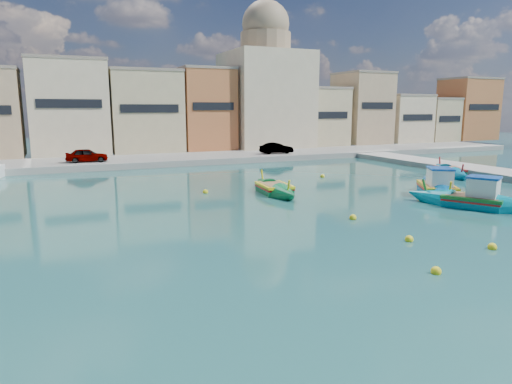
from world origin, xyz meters
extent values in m
plane|color=#174245|center=(0.00, 0.00, 0.00)|extent=(160.00, 160.00, 0.00)
cube|color=gray|center=(0.00, 32.00, 0.30)|extent=(80.00, 8.00, 0.60)
cube|color=beige|center=(-13.86, 39.12, 5.55)|extent=(7.88, 6.24, 9.89)
cube|color=gray|center=(-13.86, 39.12, 10.64)|extent=(8.04, 6.37, 0.30)
cube|color=black|center=(-13.86, 35.95, 6.04)|extent=(6.30, 0.10, 0.90)
cube|color=tan|center=(-5.74, 39.72, 5.09)|extent=(7.88, 7.44, 8.99)
cube|color=gray|center=(-5.74, 39.72, 9.74)|extent=(8.04, 7.59, 0.30)
cube|color=black|center=(-5.74, 35.95, 5.54)|extent=(6.30, 0.10, 0.90)
cube|color=#BF6C3C|center=(1.54, 39.07, 5.31)|extent=(6.17, 6.13, 9.43)
cube|color=gray|center=(1.54, 39.07, 10.18)|extent=(6.29, 6.26, 0.30)
cube|color=black|center=(1.54, 35.95, 5.78)|extent=(4.93, 0.10, 0.90)
cube|color=tan|center=(9.05, 39.85, 3.63)|extent=(7.31, 7.69, 6.05)
cube|color=gray|center=(9.05, 39.85, 6.80)|extent=(7.46, 7.85, 0.30)
cube|color=black|center=(9.05, 35.95, 3.93)|extent=(5.85, 0.10, 0.90)
cube|color=tan|center=(17.02, 39.65, 4.31)|extent=(7.54, 7.30, 7.41)
cube|color=gray|center=(17.02, 39.65, 8.16)|extent=(7.69, 7.45, 0.30)
cube|color=black|center=(17.02, 35.95, 4.68)|extent=(6.03, 0.10, 0.90)
cube|color=tan|center=(24.93, 39.49, 5.42)|extent=(6.36, 6.97, 9.63)
cube|color=gray|center=(24.93, 39.49, 10.38)|extent=(6.48, 7.11, 0.30)
cube|color=black|center=(24.93, 35.95, 5.90)|extent=(5.09, 0.10, 0.90)
cube|color=beige|center=(32.15, 39.35, 3.93)|extent=(6.63, 6.70, 6.65)
cube|color=gray|center=(32.15, 39.35, 7.40)|extent=(6.76, 6.83, 0.30)
cube|color=black|center=(32.15, 35.95, 4.26)|extent=(5.30, 0.10, 0.90)
cube|color=tan|center=(38.26, 39.75, 3.70)|extent=(5.08, 7.51, 6.20)
cube|color=gray|center=(38.26, 39.75, 6.95)|extent=(5.18, 7.66, 0.30)
cube|color=black|center=(38.26, 35.95, 4.01)|extent=(4.06, 0.10, 0.90)
cube|color=#BF6C3C|center=(45.15, 39.00, 5.27)|extent=(7.79, 6.00, 9.33)
cube|color=gray|center=(45.15, 39.00, 10.08)|extent=(7.95, 6.12, 0.30)
cube|color=black|center=(45.15, 35.95, 5.73)|extent=(6.23, 0.10, 0.90)
cube|color=beige|center=(10.00, 40.00, 6.60)|extent=(10.00, 10.00, 12.00)
cylinder|color=#9E8466|center=(10.00, 40.00, 13.80)|extent=(6.40, 6.40, 2.40)
sphere|color=#9E8466|center=(10.00, 40.00, 15.99)|extent=(6.00, 6.00, 6.00)
cylinder|color=#9E8466|center=(10.00, 40.00, 18.90)|extent=(0.30, 0.30, 1.60)
imported|color=#4C1919|center=(-12.87, 30.50, 1.24)|extent=(3.88, 1.80, 1.29)
imported|color=#4C1919|center=(6.96, 30.50, 1.21)|extent=(3.77, 1.60, 1.21)
cube|color=#00579E|center=(7.36, 7.37, 0.19)|extent=(3.45, 3.91, 0.96)
cone|color=#00579E|center=(8.88, 9.75, 0.24)|extent=(3.30, 3.67, 2.45)
cone|color=#00579E|center=(5.84, 4.99, 0.24)|extent=(3.30, 3.67, 2.45)
cube|color=#EEAF14|center=(7.36, 7.37, 0.59)|extent=(3.62, 4.10, 0.17)
cube|color=red|center=(7.36, 7.37, 0.42)|extent=(3.56, 4.01, 0.10)
cube|color=olive|center=(7.36, 7.37, 0.67)|extent=(3.04, 3.49, 0.06)
cylinder|color=#EEAF14|center=(9.04, 9.99, 0.86)|extent=(0.36, 0.45, 1.04)
cylinder|color=#EEAF14|center=(5.69, 4.76, 0.86)|extent=(0.36, 0.45, 1.04)
cube|color=white|center=(7.09, 6.95, 1.19)|extent=(2.06, 2.19, 1.05)
cube|color=#0F47A5|center=(7.09, 6.95, 1.78)|extent=(2.20, 2.33, 0.11)
cube|color=#00879F|center=(6.21, 3.48, 0.19)|extent=(3.14, 3.59, 0.95)
cone|color=#00879F|center=(5.00, 5.68, 0.24)|extent=(3.03, 3.40, 2.38)
cube|color=#177525|center=(6.21, 3.48, 0.59)|extent=(3.28, 3.77, 0.17)
cube|color=red|center=(6.21, 3.48, 0.42)|extent=(3.25, 3.68, 0.10)
cube|color=olive|center=(6.21, 3.48, 0.67)|extent=(2.75, 3.21, 0.06)
cylinder|color=#177525|center=(4.88, 5.90, 0.86)|extent=(0.33, 0.46, 1.04)
cube|color=white|center=(6.42, 3.09, 1.19)|extent=(1.92, 2.00, 1.05)
cube|color=#0F47A5|center=(6.42, 3.09, 1.77)|extent=(2.04, 2.13, 0.11)
cube|color=#006D97|center=(15.00, 13.55, 0.18)|extent=(2.90, 3.38, 0.88)
cone|color=#006D97|center=(16.10, 15.68, 0.22)|extent=(2.80, 3.20, 2.21)
cone|color=#006D97|center=(13.90, 11.41, 0.22)|extent=(2.80, 3.20, 2.21)
cube|color=#AF1215|center=(15.00, 13.55, 0.55)|extent=(3.03, 3.56, 0.16)
cube|color=#197F33|center=(15.00, 13.55, 0.39)|extent=(3.00, 3.47, 0.09)
cube|color=olive|center=(15.00, 13.55, 0.62)|extent=(2.54, 3.03, 0.05)
cylinder|color=#AF1215|center=(16.21, 15.89, 0.79)|extent=(0.30, 0.43, 0.96)
cylinder|color=#AF1215|center=(13.79, 11.20, 0.79)|extent=(0.30, 0.43, 0.96)
cube|color=#0A7038|center=(-2.32, 12.03, 0.18)|extent=(2.00, 2.82, 0.88)
cone|color=#0A7038|center=(-2.12, 14.23, 0.22)|extent=(1.99, 2.66, 2.19)
cone|color=#0A7038|center=(-2.52, 9.83, 0.22)|extent=(1.99, 2.66, 2.19)
cube|color=yellow|center=(-2.32, 12.03, 0.55)|extent=(2.09, 2.98, 0.16)
cube|color=red|center=(-2.32, 12.03, 0.39)|extent=(2.10, 2.88, 0.09)
cube|color=olive|center=(-2.32, 12.03, 0.62)|extent=(1.72, 2.56, 0.05)
cylinder|color=yellow|center=(-2.10, 14.45, 0.80)|extent=(0.16, 0.43, 0.96)
cylinder|color=yellow|center=(-2.54, 9.61, 0.80)|extent=(0.16, 0.43, 0.96)
sphere|color=yellow|center=(-1.92, -0.33, 0.08)|extent=(0.36, 0.36, 0.36)
sphere|color=yellow|center=(-1.81, 3.88, 0.08)|extent=(0.36, 0.36, 0.36)
sphere|color=yellow|center=(4.40, 16.76, 0.08)|extent=(0.36, 0.36, 0.36)
sphere|color=yellow|center=(-6.53, 13.91, 0.08)|extent=(0.36, 0.36, 0.36)
sphere|color=yellow|center=(0.37, -2.55, 0.08)|extent=(0.36, 0.36, 0.36)
sphere|color=yellow|center=(-3.81, -3.74, 0.08)|extent=(0.36, 0.36, 0.36)
camera|label=1|loc=(-15.52, -14.90, 5.63)|focal=32.00mm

